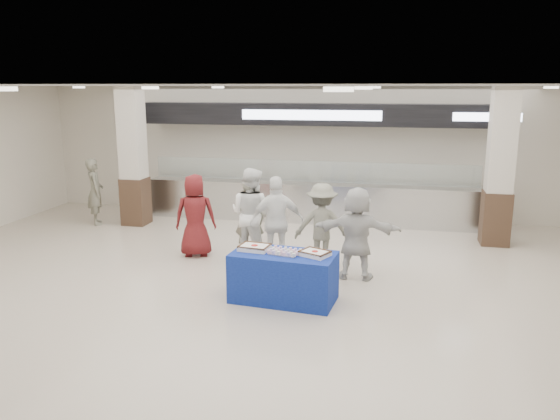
% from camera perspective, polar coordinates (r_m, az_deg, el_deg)
% --- Properties ---
extents(ground, '(14.00, 14.00, 0.00)m').
position_cam_1_polar(ground, '(8.26, -2.65, -9.95)').
color(ground, beige).
rests_on(ground, ground).
extents(serving_line, '(8.70, 0.85, 2.80)m').
position_cam_1_polar(serving_line, '(13.06, 3.38, 3.84)').
color(serving_line, silver).
rests_on(serving_line, ground).
extents(column_left, '(0.55, 0.55, 3.20)m').
position_cam_1_polar(column_left, '(13.11, -15.08, 5.10)').
color(column_left, '#362418').
rests_on(column_left, ground).
extents(column_right, '(0.55, 0.55, 3.20)m').
position_cam_1_polar(column_right, '(11.85, 21.97, 3.82)').
color(column_right, '#362418').
rests_on(column_right, ground).
extents(display_table, '(1.62, 0.93, 0.75)m').
position_cam_1_polar(display_table, '(8.30, 0.38, -7.02)').
color(display_table, navy).
rests_on(display_table, ground).
extents(sheet_cake_left, '(0.48, 0.39, 0.09)m').
position_cam_1_polar(sheet_cake_left, '(8.34, -2.68, -3.88)').
color(sheet_cake_left, white).
rests_on(sheet_cake_left, display_table).
extents(sheet_cake_right, '(0.50, 0.45, 0.09)m').
position_cam_1_polar(sheet_cake_right, '(8.08, 3.66, -4.49)').
color(sheet_cake_right, white).
rests_on(sheet_cake_right, display_table).
extents(cupcake_tray, '(0.47, 0.39, 0.07)m').
position_cam_1_polar(cupcake_tray, '(8.15, 0.48, -4.37)').
color(cupcake_tray, '#A0A1A5').
rests_on(cupcake_tray, display_table).
extents(civilian_maroon, '(0.88, 0.69, 1.59)m').
position_cam_1_polar(civilian_maroon, '(10.48, -8.84, -0.56)').
color(civilian_maroon, maroon).
rests_on(civilian_maroon, ground).
extents(soldier_a, '(0.58, 0.40, 1.54)m').
position_cam_1_polar(soldier_a, '(10.24, -3.25, -0.89)').
color(soldier_a, slate).
rests_on(soldier_a, ground).
extents(chef_tall, '(1.00, 0.88, 1.73)m').
position_cam_1_polar(chef_tall, '(10.21, -3.05, -0.38)').
color(chef_tall, white).
rests_on(chef_tall, ground).
extents(chef_short, '(1.05, 0.71, 1.66)m').
position_cam_1_polar(chef_short, '(9.71, -0.32, -1.27)').
color(chef_short, white).
rests_on(chef_short, ground).
extents(soldier_b, '(1.04, 0.68, 1.51)m').
position_cam_1_polar(soldier_b, '(9.83, 4.38, -1.57)').
color(soldier_b, slate).
rests_on(soldier_b, ground).
extents(civilian_white, '(1.47, 0.47, 1.59)m').
position_cam_1_polar(civilian_white, '(9.21, 8.00, -2.41)').
color(civilian_white, silver).
rests_on(civilian_white, ground).
extents(soldier_bg, '(0.63, 0.68, 1.56)m').
position_cam_1_polar(soldier_bg, '(13.50, -18.75, 1.84)').
color(soldier_bg, slate).
rests_on(soldier_bg, ground).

